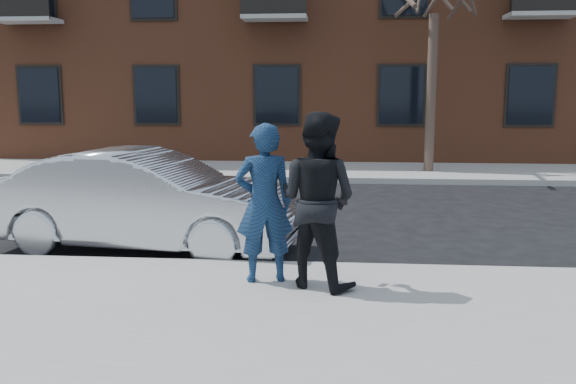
{
  "coord_description": "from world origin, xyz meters",
  "views": [
    {
      "loc": [
        2.04,
        -5.93,
        2.29
      ],
      "look_at": [
        1.51,
        0.4,
        1.25
      ],
      "focal_mm": 38.0,
      "sensor_mm": 36.0,
      "label": 1
    }
  ],
  "objects": [
    {
      "name": "ground",
      "position": [
        0.0,
        0.0,
        0.0
      ],
      "size": [
        100.0,
        100.0,
        0.0
      ],
      "primitive_type": "plane",
      "color": "black",
      "rests_on": "ground"
    },
    {
      "name": "near_sidewalk",
      "position": [
        0.0,
        -0.25,
        0.07
      ],
      "size": [
        50.0,
        3.5,
        0.15
      ],
      "primitive_type": "cube",
      "color": "gray",
      "rests_on": "ground"
    },
    {
      "name": "near_curb",
      "position": [
        0.0,
        1.55,
        0.07
      ],
      "size": [
        50.0,
        0.1,
        0.15
      ],
      "primitive_type": "cube",
      "color": "#999691",
      "rests_on": "ground"
    },
    {
      "name": "far_sidewalk",
      "position": [
        0.0,
        11.25,
        0.07
      ],
      "size": [
        50.0,
        3.5,
        0.15
      ],
      "primitive_type": "cube",
      "color": "gray",
      "rests_on": "ground"
    },
    {
      "name": "far_curb",
      "position": [
        0.0,
        9.45,
        0.07
      ],
      "size": [
        50.0,
        0.1,
        0.15
      ],
      "primitive_type": "cube",
      "color": "#999691",
      "rests_on": "ground"
    },
    {
      "name": "silver_sedan",
      "position": [
        -0.75,
        2.57,
        0.73
      ],
      "size": [
        4.62,
        2.13,
        1.47
      ],
      "primitive_type": "imported",
      "rotation": [
        0.0,
        0.0,
        1.44
      ],
      "color": "#B7BABF",
      "rests_on": "ground"
    },
    {
      "name": "man_hoodie",
      "position": [
        1.21,
        0.78,
        1.05
      ],
      "size": [
        0.75,
        0.58,
        1.81
      ],
      "rotation": [
        0.0,
        0.0,
        3.4
      ],
      "color": "navy",
      "rests_on": "near_sidewalk"
    },
    {
      "name": "man_peacoat",
      "position": [
        1.81,
        0.65,
        1.12
      ],
      "size": [
        1.17,
        1.08,
        1.94
      ],
      "rotation": [
        0.0,
        0.0,
        2.67
      ],
      "color": "black",
      "rests_on": "near_sidewalk"
    }
  ]
}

